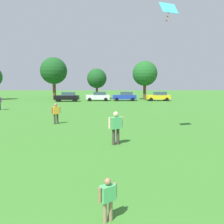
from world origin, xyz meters
TOP-DOWN VIEW (x-y plane):
  - ground_plane at (0.00, 30.00)m, footprint 160.00×160.00m
  - child_kite_flyer at (1.32, 3.56)m, footprint 0.43×0.35m
  - adult_bystander at (1.77, 10.19)m, footprint 0.76×0.53m
  - bystander_midfield at (-2.67, 16.41)m, footprint 0.63×0.57m
  - kite at (4.82, 12.01)m, footprint 1.13×0.79m
  - parked_car_black_0 at (-5.74, 39.47)m, footprint 4.30×2.02m
  - parked_car_white_1 at (-0.19, 40.78)m, footprint 4.30×2.02m
  - parked_car_blue_2 at (4.74, 40.86)m, footprint 4.30×2.02m
  - parked_car_yellow_3 at (10.99, 40.62)m, footprint 4.30×2.02m
  - tree_left at (-9.65, 46.74)m, footprint 5.53×5.53m
  - tree_right at (-0.68, 45.75)m, footprint 4.03×4.03m
  - tree_far_right at (8.91, 43.84)m, footprint 4.90×4.90m

SIDE VIEW (x-z plane):
  - ground_plane at x=0.00m, z-range 0.00..0.00m
  - child_kite_flyer at x=1.32m, z-range 0.10..1.14m
  - parked_car_black_0 at x=-5.74m, z-range 0.02..1.70m
  - parked_car_white_1 at x=-0.19m, z-range 0.02..1.70m
  - parked_car_blue_2 at x=4.74m, z-range 0.02..1.70m
  - parked_car_yellow_3 at x=10.99m, z-range 0.02..1.70m
  - bystander_midfield at x=-2.67m, z-range 0.15..1.78m
  - adult_bystander at x=1.77m, z-range 0.16..1.89m
  - tree_right at x=-0.68m, z-range 1.10..7.37m
  - tree_far_right at x=8.91m, z-range 1.34..8.97m
  - tree_left at x=-9.65m, z-range 1.51..10.12m
  - kite at x=4.82m, z-range 6.78..7.85m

